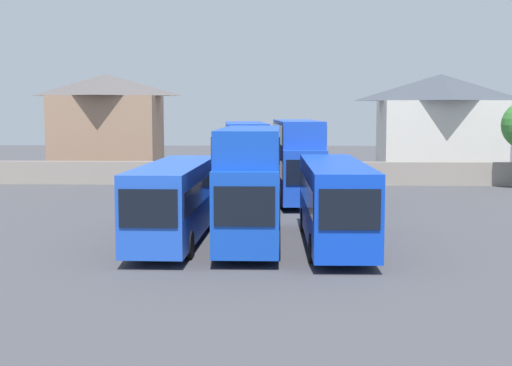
{
  "coord_description": "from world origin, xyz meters",
  "views": [
    {
      "loc": [
        1.32,
        -31.64,
        5.76
      ],
      "look_at": [
        0.0,
        3.0,
        2.33
      ],
      "focal_mm": 51.88,
      "sensor_mm": 36.0,
      "label": 1
    }
  ],
  "objects": [
    {
      "name": "ground",
      "position": [
        0.0,
        18.0,
        0.0
      ],
      "size": [
        140.0,
        140.0,
        0.0
      ],
      "primitive_type": "plane",
      "color": "#424247"
    },
    {
      "name": "depot_boundary_wall",
      "position": [
        0.0,
        25.08,
        0.9
      ],
      "size": [
        56.0,
        0.5,
        1.8
      ],
      "primitive_type": "cube",
      "color": "gray",
      "rests_on": "ground"
    },
    {
      "name": "bus_1",
      "position": [
        -3.42,
        0.14,
        1.96
      ],
      "size": [
        2.65,
        11.81,
        3.44
      ],
      "rotation": [
        0.0,
        0.0,
        -1.59
      ],
      "color": "blue",
      "rests_on": "ground"
    },
    {
      "name": "bus_2",
      "position": [
        -0.12,
        -0.13,
        2.81
      ],
      "size": [
        2.64,
        10.75,
        5.0
      ],
      "rotation": [
        0.0,
        0.0,
        -1.56
      ],
      "color": "blue",
      "rests_on": "ground"
    },
    {
      "name": "bus_3",
      "position": [
        3.47,
        -0.29,
        2.02
      ],
      "size": [
        2.71,
        11.99,
        3.54
      ],
      "rotation": [
        0.0,
        0.0,
        -1.55
      ],
      "color": "blue",
      "rests_on": "ground"
    },
    {
      "name": "bus_4",
      "position": [
        -1.1,
        14.85,
        2.8
      ],
      "size": [
        3.44,
        11.79,
        4.96
      ],
      "rotation": [
        0.0,
        0.0,
        -1.49
      ],
      "color": "blue",
      "rests_on": "ground"
    },
    {
      "name": "bus_5",
      "position": [
        2.14,
        14.92,
        2.87
      ],
      "size": [
        3.24,
        11.53,
        5.11
      ],
      "rotation": [
        0.0,
        0.0,
        -1.5
      ],
      "color": "blue",
      "rests_on": "ground"
    },
    {
      "name": "house_terrace_left",
      "position": [
        -14.24,
        32.75,
        4.52
      ],
      "size": [
        9.54,
        6.3,
        8.89
      ],
      "color": "#9E7A60",
      "rests_on": "ground"
    },
    {
      "name": "house_terrace_centre",
      "position": [
        14.84,
        33.19,
        4.51
      ],
      "size": [
        10.68,
        7.15,
        8.85
      ],
      "color": "silver",
      "rests_on": "ground"
    }
  ]
}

